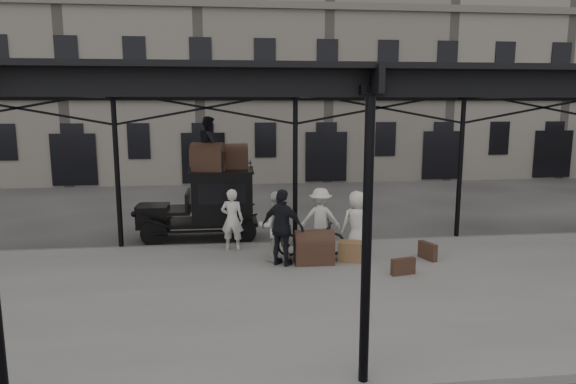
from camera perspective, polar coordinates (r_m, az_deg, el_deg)
name	(u,v)px	position (r m, az deg, el deg)	size (l,w,h in m)	color
ground	(305,267)	(13.40, 1.90, -8.33)	(120.00, 120.00, 0.00)	#383533
platform	(318,292)	(11.52, 3.39, -11.04)	(28.00, 8.00, 0.15)	slate
canopy	(318,83)	(11.05, 3.38, 12.00)	(22.50, 9.00, 4.74)	black
building_frontage	(260,54)	(30.78, -3.14, 15.08)	(64.00, 8.00, 14.00)	slate
taxi	(212,201)	(15.95, -8.44, -1.02)	(3.65, 1.55, 2.18)	black
porter_left	(232,219)	(14.27, -6.23, -3.05)	(0.63, 0.41, 1.72)	beige
porter_midleft	(276,226)	(13.17, -1.38, -3.85)	(0.89, 0.69, 1.82)	beige
porter_centre	(357,223)	(13.84, 7.66, -3.44)	(0.85, 0.55, 1.74)	beige
porter_official	(283,228)	(12.81, -0.60, -3.98)	(1.13, 0.47, 1.94)	black
porter_right	(320,219)	(14.33, 3.62, -2.96)	(1.11, 0.64, 1.72)	silver
bicycle	(311,238)	(13.73, 2.58, -5.14)	(0.64, 1.83, 0.96)	black
porter_roof	(209,143)	(15.62, -8.73, 5.36)	(0.79, 0.61, 1.62)	black
steamer_trunk_roof_near	(208,159)	(15.52, -8.89, 3.64)	(0.97, 0.59, 0.71)	#442B1F
steamer_trunk_roof_far	(233,158)	(15.95, -6.13, 3.76)	(0.88, 0.54, 0.65)	#442B1F
steamer_trunk_platform	(314,249)	(13.15, 2.90, -6.37)	(0.98, 0.60, 0.72)	#442B1F
wicker_hamper	(350,251)	(13.46, 6.92, -6.54)	(0.60, 0.45, 0.50)	brown
suitcase_upright	(428,251)	(13.95, 15.24, -6.33)	(0.15, 0.60, 0.45)	#442B1F
suitcase_flat	(403,266)	(12.61, 12.67, -8.07)	(0.60, 0.15, 0.40)	#442B1F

